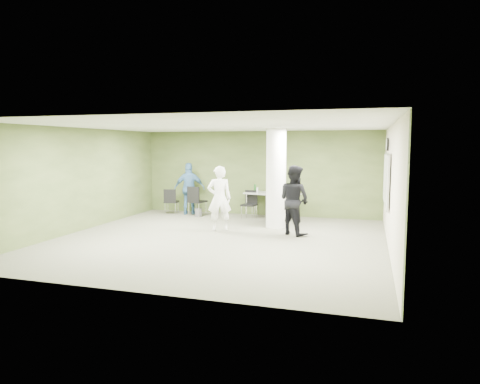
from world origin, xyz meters
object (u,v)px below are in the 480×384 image
(folding_table, at_px, (272,194))
(man_blue, at_px, (189,189))
(woman_white, at_px, (219,199))
(chair_back_left, at_px, (171,200))
(man_black, at_px, (294,200))

(folding_table, relative_size, man_blue, 1.05)
(woman_white, bearing_deg, chair_back_left, -63.48)
(man_black, bearing_deg, folding_table, -31.11)
(woman_white, relative_size, man_blue, 1.02)
(man_black, bearing_deg, man_blue, 3.30)
(man_black, bearing_deg, woman_white, 36.49)
(chair_back_left, xyz_separation_m, man_black, (4.53, -2.03, 0.40))
(chair_back_left, relative_size, woman_white, 0.49)
(folding_table, xyz_separation_m, man_black, (1.10, -2.27, 0.14))
(man_blue, bearing_deg, folding_table, 158.84)
(folding_table, distance_m, man_black, 2.53)
(folding_table, xyz_separation_m, woman_white, (-0.92, -2.39, 0.12))
(woman_white, xyz_separation_m, man_blue, (-1.91, 2.37, -0.02))
(woman_white, relative_size, man_black, 0.98)
(chair_back_left, xyz_separation_m, woman_white, (2.51, -2.16, 0.38))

